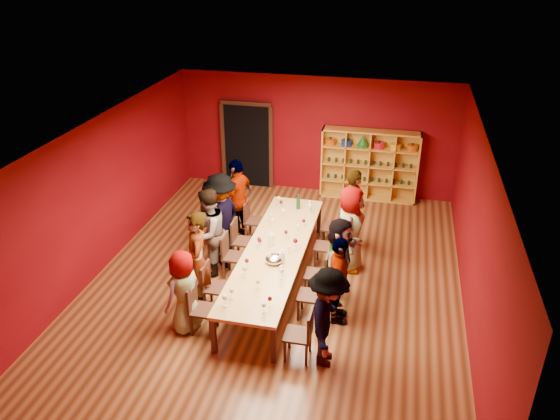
{
  "coord_description": "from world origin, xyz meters",
  "views": [
    {
      "loc": [
        2.07,
        -8.6,
        5.98
      ],
      "look_at": [
        -0.1,
        0.84,
        1.15
      ],
      "focal_mm": 35.0,
      "sensor_mm": 36.0,
      "label": 1
    }
  ],
  "objects_px": {
    "shelving_unit": "(369,161)",
    "person_left_4": "(238,199)",
    "person_right_2": "(339,259)",
    "wine_bottle": "(298,203)",
    "person_right_0": "(327,318)",
    "person_left_3": "(221,217)",
    "chair_person_right_3": "(329,244)",
    "person_right_4": "(354,210)",
    "spittoon_bowl": "(274,259)",
    "chair_person_left_1": "(212,284)",
    "chair_person_left_4": "(252,218)",
    "person_left_1": "(197,261)",
    "person_right_3": "(350,229)",
    "chair_person_left_0": "(199,306)",
    "person_left_0": "(184,292)",
    "chair_person_right_0": "(303,332)",
    "person_right_1": "(338,281)",
    "chair_person_right_4": "(335,225)",
    "chair_person_left_3": "(240,238)",
    "chair_person_left_2": "(230,253)",
    "tasting_table": "(275,251)",
    "chair_person_right_1": "(315,293)",
    "person_left_2": "(208,233)",
    "chair_person_right_2": "(321,272)"
  },
  "relations": [
    {
      "from": "chair_person_left_0",
      "to": "person_left_0",
      "type": "bearing_deg",
      "value": 180.0
    },
    {
      "from": "person_left_1",
      "to": "person_left_4",
      "type": "distance_m",
      "value": 2.61
    },
    {
      "from": "chair_person_left_4",
      "to": "wine_bottle",
      "type": "relative_size",
      "value": 2.56
    },
    {
      "from": "chair_person_left_1",
      "to": "chair_person_left_4",
      "type": "distance_m",
      "value": 2.61
    },
    {
      "from": "person_right_0",
      "to": "person_right_2",
      "type": "distance_m",
      "value": 1.75
    },
    {
      "from": "person_right_2",
      "to": "person_right_4",
      "type": "bearing_deg",
      "value": 7.78
    },
    {
      "from": "person_left_4",
      "to": "person_right_4",
      "type": "bearing_deg",
      "value": 104.94
    },
    {
      "from": "chair_person_left_2",
      "to": "chair_person_right_3",
      "type": "xyz_separation_m",
      "value": [
        1.82,
        0.78,
        0.0
      ]
    },
    {
      "from": "person_left_1",
      "to": "chair_person_left_4",
      "type": "height_order",
      "value": "person_left_1"
    },
    {
      "from": "person_left_2",
      "to": "chair_person_right_1",
      "type": "relative_size",
      "value": 2.02
    },
    {
      "from": "person_left_1",
      "to": "person_left_3",
      "type": "relative_size",
      "value": 1.0
    },
    {
      "from": "chair_person_left_0",
      "to": "person_right_0",
      "type": "height_order",
      "value": "person_right_0"
    },
    {
      "from": "person_right_3",
      "to": "person_left_4",
      "type": "bearing_deg",
      "value": 77.18
    },
    {
      "from": "chair_person_right_0",
      "to": "person_right_1",
      "type": "distance_m",
      "value": 1.18
    },
    {
      "from": "chair_person_left_1",
      "to": "chair_person_right_1",
      "type": "height_order",
      "value": "same"
    },
    {
      "from": "person_left_3",
      "to": "person_left_4",
      "type": "relative_size",
      "value": 1.01
    },
    {
      "from": "person_left_1",
      "to": "chair_person_right_2",
      "type": "distance_m",
      "value": 2.27
    },
    {
      "from": "chair_person_left_3",
      "to": "chair_person_right_0",
      "type": "xyz_separation_m",
      "value": [
        1.82,
        -2.63,
        0.0
      ]
    },
    {
      "from": "chair_person_left_2",
      "to": "chair_person_right_3",
      "type": "distance_m",
      "value": 1.98
    },
    {
      "from": "spittoon_bowl",
      "to": "chair_person_left_4",
      "type": "bearing_deg",
      "value": 115.84
    },
    {
      "from": "person_right_0",
      "to": "person_left_3",
      "type": "bearing_deg",
      "value": 42.98
    },
    {
      "from": "chair_person_left_3",
      "to": "wine_bottle",
      "type": "xyz_separation_m",
      "value": [
        1.0,
        1.09,
        0.39
      ]
    },
    {
      "from": "chair_person_left_3",
      "to": "chair_person_right_1",
      "type": "distance_m",
      "value": 2.4
    },
    {
      "from": "chair_person_right_3",
      "to": "person_right_4",
      "type": "distance_m",
      "value": 1.01
    },
    {
      "from": "person_right_2",
      "to": "person_right_4",
      "type": "height_order",
      "value": "person_right_4"
    },
    {
      "from": "chair_person_left_1",
      "to": "chair_person_right_3",
      "type": "bearing_deg",
      "value": 45.57
    },
    {
      "from": "person_left_1",
      "to": "chair_person_left_2",
      "type": "distance_m",
      "value": 1.19
    },
    {
      "from": "shelving_unit",
      "to": "person_left_4",
      "type": "bearing_deg",
      "value": -133.67
    },
    {
      "from": "shelving_unit",
      "to": "chair_person_right_1",
      "type": "xyz_separation_m",
      "value": [
        -0.49,
        -5.2,
        -0.49
      ]
    },
    {
      "from": "chair_person_right_4",
      "to": "shelving_unit",
      "type": "bearing_deg",
      "value": 79.56
    },
    {
      "from": "chair_person_right_4",
      "to": "spittoon_bowl",
      "type": "xyz_separation_m",
      "value": [
        -0.82,
        -2.16,
        0.33
      ]
    },
    {
      "from": "chair_person_left_1",
      "to": "person_right_4",
      "type": "height_order",
      "value": "person_right_4"
    },
    {
      "from": "person_right_0",
      "to": "person_right_4",
      "type": "height_order",
      "value": "person_right_4"
    },
    {
      "from": "person_right_2",
      "to": "wine_bottle",
      "type": "relative_size",
      "value": 4.69
    },
    {
      "from": "chair_person_left_1",
      "to": "person_right_3",
      "type": "bearing_deg",
      "value": 39.97
    },
    {
      "from": "person_left_1",
      "to": "chair_person_right_3",
      "type": "height_order",
      "value": "person_left_1"
    },
    {
      "from": "chair_person_right_0",
      "to": "person_right_3",
      "type": "bearing_deg",
      "value": 81.94
    },
    {
      "from": "shelving_unit",
      "to": "chair_person_right_2",
      "type": "xyz_separation_m",
      "value": [
        -0.49,
        -4.52,
        -0.49
      ]
    },
    {
      "from": "chair_person_left_3",
      "to": "tasting_table",
      "type": "bearing_deg",
      "value": -36.45
    },
    {
      "from": "person_right_0",
      "to": "tasting_table",
      "type": "bearing_deg",
      "value": 31.78
    },
    {
      "from": "chair_person_left_0",
      "to": "person_left_3",
      "type": "relative_size",
      "value": 0.48
    },
    {
      "from": "chair_person_left_3",
      "to": "chair_person_right_3",
      "type": "relative_size",
      "value": 1.0
    },
    {
      "from": "shelving_unit",
      "to": "spittoon_bowl",
      "type": "bearing_deg",
      "value": -105.21
    },
    {
      "from": "person_left_0",
      "to": "person_right_1",
      "type": "xyz_separation_m",
      "value": [
        2.45,
        0.8,
        0.06
      ]
    },
    {
      "from": "chair_person_right_2",
      "to": "chair_person_left_0",
      "type": "bearing_deg",
      "value": -140.93
    },
    {
      "from": "shelving_unit",
      "to": "person_right_1",
      "type": "relative_size",
      "value": 1.48
    },
    {
      "from": "person_left_0",
      "to": "person_right_2",
      "type": "distance_m",
      "value": 2.81
    },
    {
      "from": "chair_person_left_4",
      "to": "person_right_3",
      "type": "relative_size",
      "value": 0.5
    },
    {
      "from": "chair_person_left_1",
      "to": "person_right_3",
      "type": "relative_size",
      "value": 0.5
    },
    {
      "from": "chair_person_left_4",
      "to": "person_right_1",
      "type": "distance_m",
      "value": 3.33
    }
  ]
}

